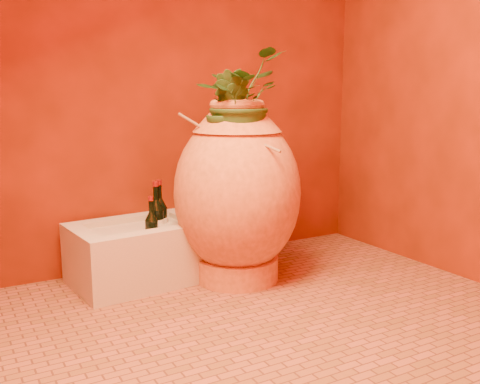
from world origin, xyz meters
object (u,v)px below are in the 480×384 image
amphora (237,192)px  wine_bottle_b (157,222)px  stone_basin (140,253)px  wine_bottle_a (152,231)px  wine_bottle_c (160,220)px  wall_tap (218,115)px

amphora → wine_bottle_b: amphora is taller
stone_basin → wine_bottle_a: (0.05, -0.06, 0.13)m
wine_bottle_c → stone_basin: bearing=-152.9°
wine_bottle_a → wine_bottle_b: size_ratio=0.83×
wine_bottle_b → wall_tap: (0.44, 0.12, 0.57)m
stone_basin → wine_bottle_b: bearing=22.8°
stone_basin → wine_bottle_c: 0.22m
amphora → wall_tap: (0.09, 0.40, 0.39)m
amphora → wall_tap: size_ratio=5.90×
wine_bottle_b → wine_bottle_c: size_ratio=0.99×
amphora → stone_basin: 0.62m
wall_tap → stone_basin: bearing=-163.5°
wine_bottle_a → wine_bottle_c: bearing=53.8°
wine_bottle_b → amphora: bearing=-38.8°
amphora → stone_basin: (-0.47, 0.23, -0.33)m
amphora → wine_bottle_a: size_ratio=3.32×
stone_basin → wall_tap: 0.93m
amphora → wine_bottle_c: amphora is taller
wine_bottle_b → wall_tap: bearing=14.7°
stone_basin → wine_bottle_a: 0.15m
wine_bottle_b → wall_tap: 0.73m
wall_tap → wine_bottle_c: bearing=-167.7°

